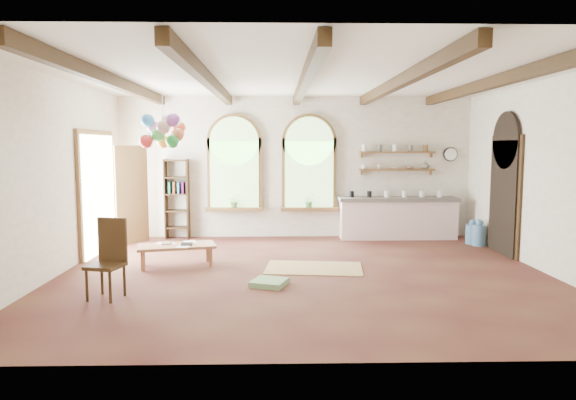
{
  "coord_description": "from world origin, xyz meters",
  "views": [
    {
      "loc": [
        -0.45,
        -8.26,
        2.1
      ],
      "look_at": [
        -0.25,
        0.6,
        1.16
      ],
      "focal_mm": 32.0,
      "sensor_mm": 36.0,
      "label": 1
    }
  ],
  "objects_px": {
    "balloon_cluster": "(163,131)",
    "kitchen_counter": "(398,218)",
    "side_chair": "(107,276)",
    "coffee_table": "(176,247)"
  },
  "relations": [
    {
      "from": "kitchen_counter",
      "to": "coffee_table",
      "type": "bearing_deg",
      "value": -149.98
    },
    {
      "from": "kitchen_counter",
      "to": "balloon_cluster",
      "type": "relative_size",
      "value": 2.34
    },
    {
      "from": "side_chair",
      "to": "balloon_cluster",
      "type": "bearing_deg",
      "value": 80.02
    },
    {
      "from": "coffee_table",
      "to": "balloon_cluster",
      "type": "relative_size",
      "value": 1.25
    },
    {
      "from": "side_chair",
      "to": "coffee_table",
      "type": "bearing_deg",
      "value": 72.58
    },
    {
      "from": "coffee_table",
      "to": "balloon_cluster",
      "type": "xyz_separation_m",
      "value": [
        -0.23,
        0.2,
        2.02
      ]
    },
    {
      "from": "coffee_table",
      "to": "balloon_cluster",
      "type": "height_order",
      "value": "balloon_cluster"
    },
    {
      "from": "coffee_table",
      "to": "side_chair",
      "type": "distance_m",
      "value": 1.98
    },
    {
      "from": "balloon_cluster",
      "to": "kitchen_counter",
      "type": "bearing_deg",
      "value": 26.93
    },
    {
      "from": "kitchen_counter",
      "to": "side_chair",
      "type": "distance_m",
      "value": 6.79
    }
  ]
}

